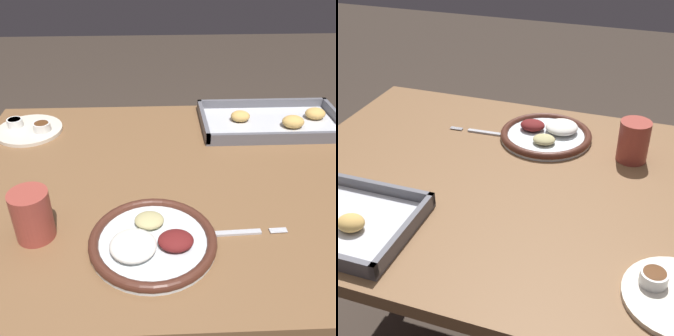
% 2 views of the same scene
% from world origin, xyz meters
% --- Properties ---
extents(dining_table, '(1.04, 0.82, 0.72)m').
position_xyz_m(dining_table, '(0.00, 0.00, 0.60)').
color(dining_table, brown).
rests_on(dining_table, ground_plane).
extents(dinner_plate, '(0.24, 0.24, 0.04)m').
position_xyz_m(dinner_plate, '(-0.06, -0.22, 0.73)').
color(dinner_plate, silver).
rests_on(dinner_plate, dining_table).
extents(fork, '(0.20, 0.02, 0.00)m').
position_xyz_m(fork, '(0.10, -0.20, 0.72)').
color(fork, '#B2B2B7').
rests_on(fork, dining_table).
extents(saucer_plate, '(0.19, 0.19, 0.03)m').
position_xyz_m(saucer_plate, '(-0.40, 0.25, 0.73)').
color(saucer_plate, beige).
rests_on(saucer_plate, dining_table).
extents(baking_tray, '(0.41, 0.23, 0.04)m').
position_xyz_m(baking_tray, '(0.31, 0.26, 0.73)').
color(baking_tray, '#595960').
rests_on(baking_tray, dining_table).
extents(drinking_cup, '(0.07, 0.07, 0.10)m').
position_xyz_m(drinking_cup, '(-0.28, -0.18, 0.77)').
color(drinking_cup, '#993D33').
rests_on(drinking_cup, dining_table).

